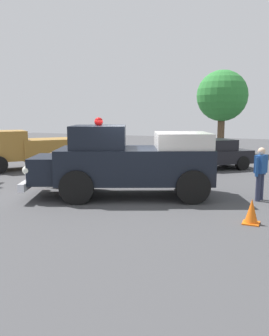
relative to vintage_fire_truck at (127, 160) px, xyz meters
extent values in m
plane|color=#424244|center=(-0.33, 0.15, -1.20)|extent=(60.00, 60.00, 0.00)
cylinder|color=black|center=(0.94, 1.55, -0.68)|extent=(1.08, 0.73, 1.04)
cylinder|color=black|center=(1.80, -0.25, -0.68)|extent=(1.08, 0.73, 1.04)
cylinder|color=black|center=(-2.22, 0.05, -0.68)|extent=(1.08, 0.73, 1.04)
cylinder|color=black|center=(-1.36, -1.75, -0.68)|extent=(1.08, 0.73, 1.04)
cube|color=black|center=(-0.21, -0.10, -0.15)|extent=(5.33, 4.00, 1.10)
cube|color=black|center=(2.36, 1.12, -0.28)|extent=(1.57, 1.98, 0.84)
cube|color=black|center=(0.83, 0.39, 0.75)|extent=(2.35, 2.45, 0.76)
cube|color=silver|center=(-1.61, -0.76, 0.60)|extent=(2.38, 2.50, 0.60)
cube|color=silver|center=(2.77, 1.31, -0.28)|extent=(0.73, 1.35, 0.64)
cube|color=silver|center=(2.86, 1.36, -0.70)|extent=(1.14, 2.11, 0.24)
sphere|color=white|center=(2.44, 2.02, -0.20)|extent=(0.35, 0.35, 0.26)
sphere|color=white|center=(3.10, 0.61, -0.20)|extent=(0.35, 0.35, 0.26)
sphere|color=red|center=(0.83, 0.39, 1.25)|extent=(0.37, 0.37, 0.28)
cylinder|color=black|center=(-0.57, -5.24, -0.86)|extent=(0.67, 0.66, 0.68)
cylinder|color=black|center=(0.56, -6.42, -0.86)|extent=(0.67, 0.66, 0.68)
cylinder|color=black|center=(-2.67, -7.24, -0.86)|extent=(0.67, 0.66, 0.68)
cylinder|color=black|center=(-1.54, -8.42, -0.86)|extent=(0.67, 0.66, 0.68)
cube|color=black|center=(-1.05, -6.83, -0.58)|extent=(4.28, 4.20, 0.64)
cube|color=black|center=(0.00, -5.83, -0.22)|extent=(2.14, 2.15, 0.20)
cube|color=black|center=(-1.27, -7.04, -0.02)|extent=(2.45, 2.44, 0.56)
cube|color=silver|center=(0.52, -5.33, -0.80)|extent=(1.43, 1.49, 0.20)
cylinder|color=black|center=(5.37, -3.97, -0.80)|extent=(0.72, 0.80, 0.80)
cylinder|color=black|center=(6.74, -5.06, -0.80)|extent=(0.72, 0.80, 0.80)
cube|color=olive|center=(6.43, -4.04, -0.25)|extent=(3.17, 3.30, 1.00)
cube|color=olive|center=(7.61, -2.56, 0.00)|extent=(2.34, 2.29, 1.40)
cylinder|color=#B7BABF|center=(3.00, -0.50, -0.98)|extent=(0.03, 0.03, 0.44)
cylinder|color=#B7BABF|center=(2.91, -0.07, -0.98)|extent=(0.03, 0.03, 0.44)
cylinder|color=#B7BABF|center=(3.43, -0.42, -0.98)|extent=(0.03, 0.03, 0.44)
cylinder|color=#B7BABF|center=(3.35, 0.01, -0.98)|extent=(0.03, 0.03, 0.44)
cube|color=orange|center=(3.17, -0.25, -0.74)|extent=(0.56, 0.56, 0.04)
cube|color=orange|center=(3.41, -0.20, -0.46)|extent=(0.13, 0.48, 0.56)
cube|color=#B7BABF|center=(3.22, -0.48, -0.58)|extent=(0.44, 0.12, 0.03)
cube|color=#B7BABF|center=(3.13, -0.01, -0.58)|extent=(0.44, 0.12, 0.03)
cylinder|color=#B7BABF|center=(1.59, -3.24, -0.98)|extent=(0.03, 0.03, 0.44)
cylinder|color=#B7BABF|center=(1.15, -3.16, -0.98)|extent=(0.03, 0.03, 0.44)
cylinder|color=#B7BABF|center=(1.67, -2.81, -0.98)|extent=(0.03, 0.03, 0.44)
cylinder|color=#B7BABF|center=(1.23, -2.73, -0.98)|extent=(0.03, 0.03, 0.44)
cube|color=beige|center=(1.41, -2.99, -0.74)|extent=(0.56, 0.56, 0.04)
cube|color=beige|center=(1.45, -2.75, -0.46)|extent=(0.48, 0.13, 0.56)
cube|color=#B7BABF|center=(1.65, -3.03, -0.58)|extent=(0.11, 0.44, 0.03)
cube|color=#B7BABF|center=(1.17, -2.94, -0.58)|extent=(0.11, 0.44, 0.03)
cylinder|color=#B7BABF|center=(0.49, -3.25, -0.98)|extent=(0.03, 0.03, 0.44)
cylinder|color=#B7BABF|center=(0.91, -3.12, -0.98)|extent=(0.03, 0.03, 0.44)
cylinder|color=#B7BABF|center=(0.61, -3.67, -0.98)|extent=(0.03, 0.03, 0.44)
cylinder|color=#B7BABF|center=(1.03, -3.55, -0.98)|extent=(0.03, 0.03, 0.44)
cube|color=orange|center=(0.76, -3.40, -0.74)|extent=(0.59, 0.59, 0.04)
cube|color=orange|center=(0.83, -3.63, -0.46)|extent=(0.47, 0.17, 0.56)
cube|color=#B7BABF|center=(0.53, -3.46, -0.58)|extent=(0.16, 0.43, 0.03)
cube|color=#B7BABF|center=(0.99, -3.33, -0.58)|extent=(0.16, 0.43, 0.03)
cylinder|color=#383842|center=(2.93, -0.40, -0.97)|extent=(0.15, 0.15, 0.45)
cylinder|color=#383842|center=(2.89, -0.20, -0.97)|extent=(0.15, 0.15, 0.45)
cube|color=#383842|center=(3.08, -0.37, -0.69)|extent=(0.46, 0.23, 0.13)
cube|color=#383842|center=(3.05, -0.17, -0.69)|extent=(0.46, 0.23, 0.13)
cube|color=maroon|center=(3.26, -0.23, -0.39)|extent=(0.29, 0.43, 0.54)
sphere|color=brown|center=(3.24, -0.23, -0.02)|extent=(0.26, 0.26, 0.22)
cylinder|color=#2D334C|center=(-3.98, -1.11, -0.76)|extent=(0.19, 0.19, 0.88)
cylinder|color=#2D334C|center=(-4.06, -1.32, -0.76)|extent=(0.19, 0.19, 0.88)
cube|color=#1E478C|center=(-4.02, -1.22, -0.04)|extent=(0.38, 0.48, 0.56)
cylinder|color=#1E478C|center=(-3.93, -0.96, -0.10)|extent=(0.13, 0.13, 0.60)
cylinder|color=#1E478C|center=(-4.11, -1.47, -0.10)|extent=(0.13, 0.13, 0.60)
sphere|color=beige|center=(-4.02, -1.22, 0.36)|extent=(0.29, 0.29, 0.23)
cylinder|color=brown|center=(-0.37, -13.53, 0.16)|extent=(0.46, 0.46, 2.72)
sphere|color=#2E7E35|center=(-0.37, -13.53, 2.69)|extent=(3.34, 3.34, 3.34)
cube|color=orange|center=(-4.07, 1.36, -1.18)|extent=(0.40, 0.40, 0.04)
cone|color=orange|center=(-4.07, 1.36, -0.86)|extent=(0.32, 0.32, 0.60)
camera|label=1|loc=(-4.95, 10.13, 1.50)|focal=37.25mm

